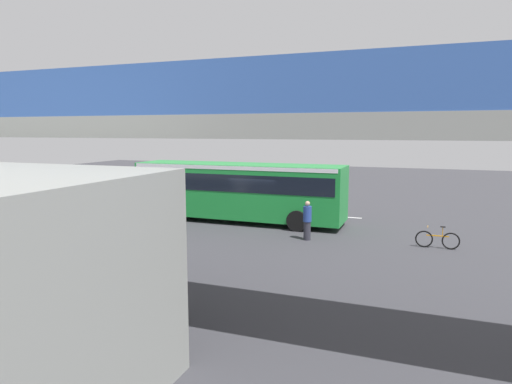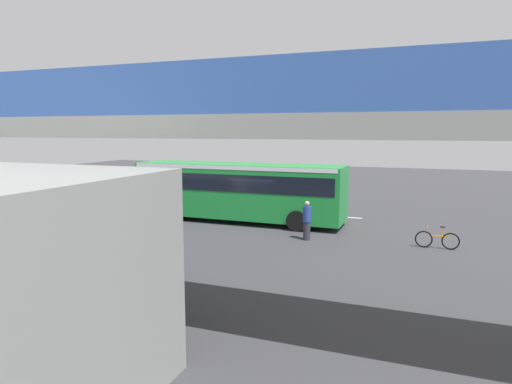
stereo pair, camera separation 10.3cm
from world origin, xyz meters
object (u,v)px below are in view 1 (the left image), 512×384
object	(u,v)px
city_bus	(238,187)
bicycle_orange	(437,240)
parked_van	(83,219)
pedestrian	(307,221)
traffic_sign	(309,180)

from	to	relation	value
city_bus	bicycle_orange	xyz separation A→B (m)	(-10.08, 2.30, -1.51)
parked_van	pedestrian	world-z (taller)	parked_van
parked_van	bicycle_orange	bearing A→B (deg)	-160.90
city_bus	bicycle_orange	bearing A→B (deg)	167.16
pedestrian	traffic_sign	xyz separation A→B (m)	(1.75, -7.25, 1.00)
pedestrian	traffic_sign	world-z (taller)	traffic_sign
bicycle_orange	city_bus	bearing A→B (deg)	-12.84
parked_van	bicycle_orange	size ratio (longest dim) A/B	2.71
city_bus	bicycle_orange	distance (m)	10.45
city_bus	pedestrian	bearing A→B (deg)	148.45
city_bus	parked_van	size ratio (longest dim) A/B	2.40
bicycle_orange	pedestrian	bearing A→B (deg)	5.35
traffic_sign	bicycle_orange	bearing A→B (deg)	137.08
bicycle_orange	traffic_sign	size ratio (longest dim) A/B	0.63
parked_van	traffic_sign	distance (m)	13.62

